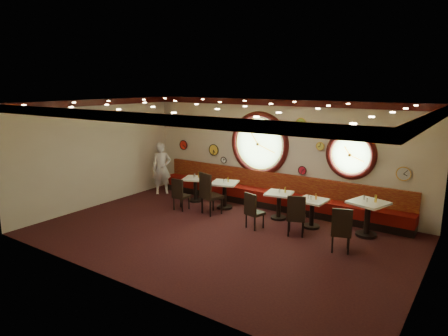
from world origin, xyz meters
TOP-DOWN VIEW (x-y plane):
  - floor at (0.00, 0.00)m, footprint 9.00×6.00m
  - ceiling at (0.00, 0.00)m, footprint 9.00×6.00m
  - wall_back at (0.00, 3.00)m, footprint 9.00×0.02m
  - wall_front at (0.00, -3.00)m, footprint 9.00×0.02m
  - wall_left at (-4.50, 0.00)m, footprint 0.02×6.00m
  - wall_right at (4.50, 0.00)m, footprint 0.02×6.00m
  - molding_back at (0.00, 2.95)m, footprint 9.00×0.10m
  - molding_front at (0.00, -2.95)m, footprint 9.00×0.10m
  - molding_left at (-4.45, 0.00)m, footprint 0.10×6.00m
  - molding_right at (4.45, 0.00)m, footprint 0.10×6.00m
  - banquette_base at (0.00, 2.72)m, footprint 8.00×0.55m
  - banquette_seat at (0.00, 2.72)m, footprint 8.00×0.55m
  - banquette_back at (0.00, 2.94)m, footprint 8.00×0.10m
  - porthole_left_glass at (-0.60, 3.00)m, footprint 1.66×0.02m
  - porthole_left_frame at (-0.60, 2.98)m, footprint 1.98×0.18m
  - porthole_left_ring at (-0.60, 2.95)m, footprint 1.61×0.03m
  - porthole_right_glass at (2.20, 3.00)m, footprint 1.10×0.02m
  - porthole_right_frame at (2.20, 2.98)m, footprint 1.38×0.18m
  - porthole_right_ring at (2.20, 2.95)m, footprint 1.09×0.03m
  - wall_clock_0 at (3.55, 2.96)m, footprint 0.34×0.03m
  - wall_clock_1 at (1.35, 2.96)m, footprint 0.22×0.03m
  - wall_clock_2 at (-2.00, 2.96)m, footprint 0.24×0.03m
  - wall_clock_3 at (0.75, 2.96)m, footprint 0.30×0.03m
  - wall_clock_4 at (0.85, 2.96)m, footprint 0.24×0.03m
  - wall_clock_5 at (-1.90, 2.96)m, footprint 0.20×0.03m
  - wall_clock_6 at (-3.60, 2.96)m, footprint 0.32×0.03m
  - wall_clock_7 at (-3.20, 2.96)m, footprint 0.26×0.03m
  - wall_clock_8 at (-2.30, 2.96)m, footprint 0.36×0.03m
  - wall_clock_9 at (3.30, 2.96)m, footprint 0.28×0.03m
  - table_a at (-2.28, 1.93)m, footprint 0.89×0.89m
  - table_b at (-1.11, 1.85)m, footprint 0.92×0.92m
  - table_c at (0.65, 1.91)m, footprint 0.79×0.79m
  - table_d at (1.66, 1.78)m, footprint 0.72×0.72m
  - table_e at (3.00, 1.98)m, footprint 1.00×1.00m
  - chair_a at (-2.09, 0.94)m, footprint 0.41×0.41m
  - chair_b at (-1.17, 1.13)m, footprint 0.63×0.63m
  - chair_c at (0.44, 0.84)m, footprint 0.49×0.49m
  - chair_d at (1.57, 1.01)m, footprint 0.56×0.56m
  - chair_e at (2.79, 0.67)m, footprint 0.55×0.55m
  - condiment_a_salt at (-2.38, 2.04)m, footprint 0.04×0.04m
  - condiment_b_salt at (-1.14, 1.96)m, footprint 0.03×0.03m
  - condiment_c_salt at (0.62, 1.96)m, footprint 0.03×0.03m
  - condiment_d_salt at (1.53, 1.81)m, footprint 0.04×0.04m
  - condiment_a_pepper at (-2.29, 1.87)m, footprint 0.04×0.04m
  - condiment_b_pepper at (-1.09, 1.78)m, footprint 0.04×0.04m
  - condiment_c_pepper at (0.66, 1.91)m, footprint 0.04×0.04m
  - condiment_d_pepper at (1.63, 1.73)m, footprint 0.03×0.03m
  - condiment_a_bottle at (-2.19, 2.00)m, footprint 0.06×0.06m
  - condiment_b_bottle at (-1.03, 1.92)m, footprint 0.05×0.05m
  - condiment_c_bottle at (0.79, 1.99)m, footprint 0.05×0.05m
  - condiment_d_bottle at (1.73, 1.82)m, footprint 0.05×0.05m
  - condiment_e_salt at (2.86, 2.09)m, footprint 0.04×0.04m
  - condiment_e_pepper at (2.97, 1.93)m, footprint 0.03×0.03m
  - condiment_e_bottle at (3.15, 2.02)m, footprint 0.06×0.06m
  - waiter at (-3.79, 2.02)m, footprint 0.73×0.74m

SIDE VIEW (x-z plane):
  - floor at x=0.00m, z-range 0.00..0.00m
  - banquette_base at x=0.00m, z-range 0.00..0.20m
  - banquette_seat at x=0.00m, z-range 0.20..0.50m
  - table_c at x=0.65m, z-range 0.10..0.85m
  - table_d at x=1.66m, z-range 0.10..0.85m
  - table_a at x=-2.28m, z-range 0.10..0.86m
  - table_b at x=-1.11m, z-range 0.10..0.91m
  - chair_c at x=0.44m, z-range 0.25..0.84m
  - chair_a at x=-2.09m, z-range 0.25..0.84m
  - table_e at x=3.00m, z-range 0.11..0.99m
  - chair_e at x=2.79m, z-range 0.27..0.91m
  - chair_d at x=1.57m, z-range 0.27..0.91m
  - chair_b at x=-1.17m, z-range 0.32..1.07m
  - banquette_back at x=0.00m, z-range 0.48..1.02m
  - condiment_c_salt at x=0.62m, z-range 0.75..0.84m
  - condiment_d_pepper at x=1.63m, z-range 0.75..0.85m
  - condiment_d_salt at x=1.53m, z-range 0.75..0.85m
  - condiment_c_pepper at x=0.66m, z-range 0.75..0.86m
  - condiment_a_pepper at x=-2.29m, z-range 0.76..0.86m
  - condiment_a_salt at x=-2.38m, z-range 0.76..0.88m
  - condiment_c_bottle at x=0.79m, z-range 0.75..0.90m
  - condiment_d_bottle at x=1.73m, z-range 0.75..0.91m
  - condiment_b_salt at x=-1.14m, z-range 0.80..0.89m
  - condiment_a_bottle at x=-2.19m, z-range 0.76..0.95m
  - condiment_b_pepper at x=-1.09m, z-range 0.80..0.91m
  - waiter at x=-3.79m, z-range 0.00..1.72m
  - condiment_b_bottle at x=-1.03m, z-range 0.80..0.95m
  - condiment_e_pepper at x=2.97m, z-range 0.88..0.97m
  - condiment_e_salt at x=2.86m, z-range 0.88..0.99m
  - condiment_e_bottle at x=3.15m, z-range 0.88..1.06m
  - wall_clock_4 at x=0.85m, z-range 1.08..1.32m
  - wall_clock_5 at x=-1.90m, z-range 1.10..1.30m
  - wall_clock_0 at x=3.55m, z-range 1.28..1.62m
  - wall_clock_8 at x=-2.30m, z-range 1.32..1.68m
  - wall_clock_6 at x=-3.60m, z-range 1.39..1.71m
  - wall_back at x=0.00m, z-range 0.00..3.20m
  - wall_front at x=0.00m, z-range 0.00..3.20m
  - wall_left at x=-4.50m, z-range 0.00..3.20m
  - wall_right at x=4.50m, z-range 0.00..3.20m
  - porthole_right_ring at x=2.20m, z-range 1.26..2.34m
  - porthole_right_glass at x=2.20m, z-range 1.25..2.35m
  - porthole_right_frame at x=2.20m, z-range 1.11..2.49m
  - porthole_left_glass at x=-0.60m, z-range 1.02..2.68m
  - porthole_left_frame at x=-0.60m, z-range 0.86..2.84m
  - porthole_left_ring at x=-0.60m, z-range 1.04..2.66m
  - wall_clock_1 at x=1.35m, z-range 1.84..2.06m
  - wall_clock_7 at x=-3.20m, z-range 2.22..2.48m
  - wall_clock_9 at x=3.30m, z-range 2.26..2.54m
  - wall_clock_2 at x=-2.00m, z-range 2.33..2.57m
  - wall_clock_3 at x=0.75m, z-range 2.40..2.70m
  - molding_back at x=0.00m, z-range 3.02..3.20m
  - molding_front at x=0.00m, z-range 3.02..3.20m
  - molding_left at x=-4.45m, z-range 3.02..3.20m
  - molding_right at x=4.45m, z-range 3.02..3.20m
  - ceiling at x=0.00m, z-range 3.19..3.21m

